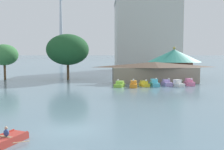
{
  "coord_description": "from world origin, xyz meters",
  "views": [
    {
      "loc": [
        2.72,
        -20.46,
        6.41
      ],
      "look_at": [
        4.23,
        16.81,
        3.19
      ],
      "focal_mm": 39.64,
      "sensor_mm": 36.0,
      "label": 1
    }
  ],
  "objects_px": {
    "pedal_boat_yellow": "(144,84)",
    "pedal_boat_pink": "(189,83)",
    "pedal_boat_lime": "(120,84)",
    "green_roof_pavilion": "(174,61)",
    "shoreline_tree_mid": "(68,50)",
    "pedal_boat_orange": "(134,85)",
    "pedal_boat_cyan": "(154,83)",
    "distant_broadcast_tower": "(61,4)",
    "pedal_boat_white": "(178,84)",
    "boathouse": "(155,72)",
    "shoreline_tree_tall_left": "(4,55)",
    "pedal_boat_lavender": "(167,83)",
    "background_building_block": "(146,36)",
    "rowboat_with_rower": "(4,141)"
  },
  "relations": [
    {
      "from": "pedal_boat_yellow",
      "to": "shoreline_tree_mid",
      "type": "height_order",
      "value": "shoreline_tree_mid"
    },
    {
      "from": "rowboat_with_rower",
      "to": "green_roof_pavilion",
      "type": "relative_size",
      "value": 0.28
    },
    {
      "from": "pedal_boat_yellow",
      "to": "pedal_boat_white",
      "type": "xyz_separation_m",
      "value": [
        6.59,
        -0.5,
        0.09
      ]
    },
    {
      "from": "background_building_block",
      "to": "distant_broadcast_tower",
      "type": "bearing_deg",
      "value": 106.53
    },
    {
      "from": "pedal_boat_yellow",
      "to": "green_roof_pavilion",
      "type": "height_order",
      "value": "green_roof_pavilion"
    },
    {
      "from": "rowboat_with_rower",
      "to": "pedal_boat_cyan",
      "type": "relative_size",
      "value": 1.42
    },
    {
      "from": "pedal_boat_cyan",
      "to": "pedal_boat_pink",
      "type": "bearing_deg",
      "value": 93.67
    },
    {
      "from": "pedal_boat_cyan",
      "to": "background_building_block",
      "type": "height_order",
      "value": "background_building_block"
    },
    {
      "from": "pedal_boat_white",
      "to": "green_roof_pavilion",
      "type": "bearing_deg",
      "value": 146.68
    },
    {
      "from": "pedal_boat_orange",
      "to": "pedal_boat_cyan",
      "type": "relative_size",
      "value": 0.92
    },
    {
      "from": "pedal_boat_cyan",
      "to": "boathouse",
      "type": "bearing_deg",
      "value": 162.15
    },
    {
      "from": "pedal_boat_lavender",
      "to": "background_building_block",
      "type": "xyz_separation_m",
      "value": [
        3.75,
        45.53,
        12.82
      ]
    },
    {
      "from": "pedal_boat_pink",
      "to": "shoreline_tree_mid",
      "type": "bearing_deg",
      "value": -120.23
    },
    {
      "from": "pedal_boat_orange",
      "to": "pedal_boat_lavender",
      "type": "xyz_separation_m",
      "value": [
        6.98,
        2.28,
        -0.02
      ]
    },
    {
      "from": "pedal_boat_cyan",
      "to": "pedal_boat_pink",
      "type": "height_order",
      "value": "pedal_boat_cyan"
    },
    {
      "from": "pedal_boat_yellow",
      "to": "boathouse",
      "type": "bearing_deg",
      "value": 142.79
    },
    {
      "from": "pedal_boat_yellow",
      "to": "pedal_boat_pink",
      "type": "bearing_deg",
      "value": 87.13
    },
    {
      "from": "pedal_boat_lime",
      "to": "green_roof_pavilion",
      "type": "relative_size",
      "value": 0.23
    },
    {
      "from": "pedal_boat_cyan",
      "to": "pedal_boat_white",
      "type": "distance_m",
      "value": 4.64
    },
    {
      "from": "pedal_boat_lavender",
      "to": "pedal_boat_white",
      "type": "distance_m",
      "value": 2.32
    },
    {
      "from": "pedal_boat_yellow",
      "to": "pedal_boat_white",
      "type": "relative_size",
      "value": 1.01
    },
    {
      "from": "pedal_boat_pink",
      "to": "shoreline_tree_mid",
      "type": "height_order",
      "value": "shoreline_tree_mid"
    },
    {
      "from": "green_roof_pavilion",
      "to": "distant_broadcast_tower",
      "type": "height_order",
      "value": "distant_broadcast_tower"
    },
    {
      "from": "pedal_boat_cyan",
      "to": "pedal_boat_lavender",
      "type": "height_order",
      "value": "pedal_boat_cyan"
    },
    {
      "from": "pedal_boat_orange",
      "to": "green_roof_pavilion",
      "type": "distance_m",
      "value": 21.52
    },
    {
      "from": "rowboat_with_rower",
      "to": "pedal_boat_white",
      "type": "xyz_separation_m",
      "value": [
        21.87,
        30.33,
        0.26
      ]
    },
    {
      "from": "pedal_boat_lime",
      "to": "pedal_boat_pink",
      "type": "height_order",
      "value": "pedal_boat_lime"
    },
    {
      "from": "pedal_boat_cyan",
      "to": "boathouse",
      "type": "relative_size",
      "value": 0.14
    },
    {
      "from": "pedal_boat_lavender",
      "to": "distant_broadcast_tower",
      "type": "relative_size",
      "value": 0.02
    },
    {
      "from": "pedal_boat_lime",
      "to": "pedal_boat_yellow",
      "type": "relative_size",
      "value": 1.15
    },
    {
      "from": "pedal_boat_lime",
      "to": "pedal_boat_white",
      "type": "height_order",
      "value": "pedal_boat_lime"
    },
    {
      "from": "boathouse",
      "to": "shoreline_tree_tall_left",
      "type": "height_order",
      "value": "shoreline_tree_tall_left"
    },
    {
      "from": "pedal_boat_yellow",
      "to": "pedal_boat_white",
      "type": "distance_m",
      "value": 6.61
    },
    {
      "from": "pedal_boat_orange",
      "to": "distant_broadcast_tower",
      "type": "xyz_separation_m",
      "value": [
        -60.0,
        286.14,
        70.27
      ]
    },
    {
      "from": "pedal_boat_lavender",
      "to": "pedal_boat_white",
      "type": "height_order",
      "value": "pedal_boat_lavender"
    },
    {
      "from": "pedal_boat_orange",
      "to": "pedal_boat_pink",
      "type": "relative_size",
      "value": 1.04
    },
    {
      "from": "pedal_boat_lavender",
      "to": "pedal_boat_pink",
      "type": "distance_m",
      "value": 4.69
    },
    {
      "from": "green_roof_pavilion",
      "to": "distant_broadcast_tower",
      "type": "relative_size",
      "value": 0.08
    },
    {
      "from": "pedal_boat_white",
      "to": "shoreline_tree_tall_left",
      "type": "bearing_deg",
      "value": -129.31
    },
    {
      "from": "rowboat_with_rower",
      "to": "pedal_boat_lavender",
      "type": "distance_m",
      "value": 37.41
    },
    {
      "from": "pedal_boat_lime",
      "to": "distant_broadcast_tower",
      "type": "relative_size",
      "value": 0.02
    },
    {
      "from": "pedal_boat_cyan",
      "to": "boathouse",
      "type": "height_order",
      "value": "boathouse"
    },
    {
      "from": "shoreline_tree_mid",
      "to": "background_building_block",
      "type": "relative_size",
      "value": 0.42
    },
    {
      "from": "pedal_boat_pink",
      "to": "pedal_boat_white",
      "type": "bearing_deg",
      "value": -68.1
    },
    {
      "from": "pedal_boat_yellow",
      "to": "pedal_boat_pink",
      "type": "distance_m",
      "value": 9.41
    },
    {
      "from": "pedal_boat_cyan",
      "to": "distant_broadcast_tower",
      "type": "bearing_deg",
      "value": -173.0
    },
    {
      "from": "pedal_boat_cyan",
      "to": "pedal_boat_lavender",
      "type": "xyz_separation_m",
      "value": [
        2.72,
        1.13,
        -0.08
      ]
    },
    {
      "from": "shoreline_tree_mid",
      "to": "pedal_boat_lavender",
      "type": "bearing_deg",
      "value": -30.23
    },
    {
      "from": "distant_broadcast_tower",
      "to": "pedal_boat_lime",
      "type": "bearing_deg",
      "value": -78.62
    },
    {
      "from": "pedal_boat_yellow",
      "to": "pedal_boat_pink",
      "type": "xyz_separation_m",
      "value": [
        9.37,
        0.9,
        0.14
      ]
    }
  ]
}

